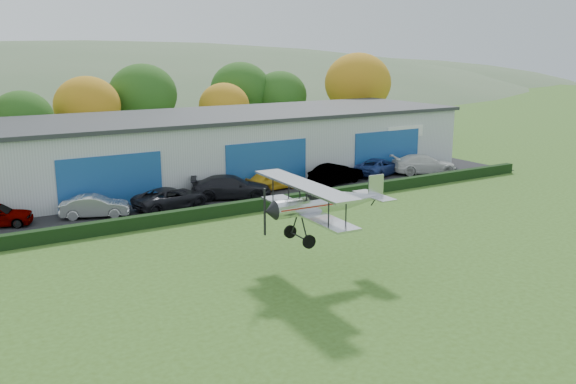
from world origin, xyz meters
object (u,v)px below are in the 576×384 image
car_4 (272,180)px  car_6 (379,167)px  hangar (232,144)px  car_1 (95,206)px  biplane (321,202)px  car_5 (336,174)px  car_3 (231,187)px  car_2 (171,198)px  car_7 (424,164)px

car_4 → car_6: 10.46m
hangar → car_6: (10.36, -6.95, -1.89)m
car_1 → hangar: bearing=-39.9°
car_4 → biplane: bearing=152.2°
car_5 → biplane: bearing=129.1°
car_5 → biplane: biplane is taller
car_4 → car_6: (10.46, 0.06, -0.03)m
car_3 → car_4: (3.89, 0.87, -0.08)m
car_1 → car_5: 18.86m
car_2 → car_3: car_3 is taller
hangar → car_6: hangar is taller
car_5 → car_1: bearing=77.1°
hangar → car_4: size_ratio=9.34×
car_3 → hangar: bearing=-2.1°
car_1 → car_3: bearing=-69.8°
hangar → car_4: bearing=-90.8°
car_1 → car_4: car_4 is taller
hangar → car_4: hangar is taller
car_5 → car_3: bearing=77.0°
car_3 → car_5: size_ratio=1.17×
car_2 → car_6: bearing=-96.6°
car_2 → car_4: 8.70m
hangar → car_5: 9.61m
car_2 → car_1: bearing=74.2°
car_1 → car_2: car_2 is taller
car_4 → car_6: car_4 is taller
car_2 → biplane: bearing=175.6°
car_7 → car_2: bearing=111.5°
car_6 → hangar: bearing=35.2°
hangar → car_6: bearing=-33.9°
car_6 → biplane: (-17.35, -16.67, 2.79)m
biplane → hangar: bearing=76.0°
car_1 → car_6: car_6 is taller
car_1 → car_5: size_ratio=0.88×
car_5 → car_6: size_ratio=0.95×
car_1 → biplane: (6.64, -15.70, 2.80)m
hangar → car_5: (5.23, -7.86, -1.81)m
car_1 → biplane: 17.27m
car_3 → car_4: car_3 is taller
car_5 → hangar: bearing=20.6°
car_6 → car_1: bearing=71.4°
car_1 → car_4: size_ratio=0.98×
car_3 → car_4: bearing=-52.6°
car_3 → car_6: bearing=-61.5°
biplane → car_1: bearing=115.4°
hangar → car_1: bearing=-149.8°
car_3 → car_6: 14.38m
biplane → car_6: bearing=46.4°
hangar → car_5: hangar is taller
car_4 → car_7: size_ratio=0.78×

